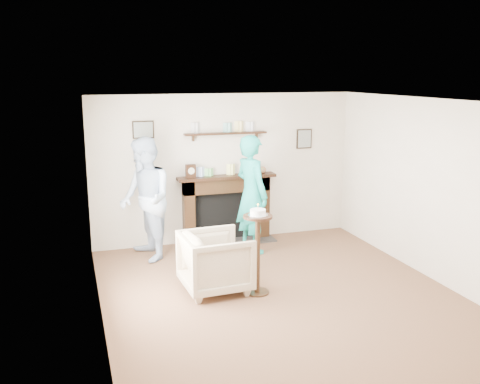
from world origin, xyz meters
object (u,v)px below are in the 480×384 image
object	(u,v)px
armchair	(216,290)
woman	(251,251)
pedestal_table	(258,239)
man	(148,259)

from	to	relation	value
armchair	woman	xyz separation A→B (m)	(0.97, 1.36, 0.00)
armchair	pedestal_table	size ratio (longest dim) A/B	0.72
man	woman	size ratio (longest dim) A/B	1.01
armchair	man	bearing A→B (deg)	21.61
woman	pedestal_table	xyz separation A→B (m)	(-0.48, -1.63, 0.75)
woman	pedestal_table	size ratio (longest dim) A/B	1.56
armchair	pedestal_table	bearing A→B (deg)	-121.41
man	woman	world-z (taller)	man
man	woman	distance (m)	1.67
armchair	man	size ratio (longest dim) A/B	0.46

